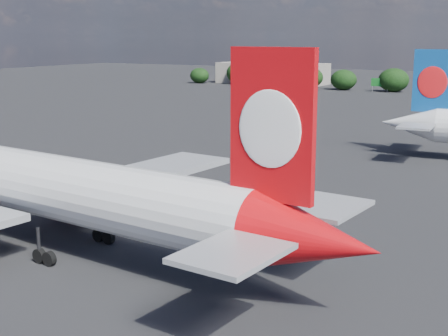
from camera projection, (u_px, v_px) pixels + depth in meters
The scene contains 4 objects.
ground at pixel (286, 153), 99.47m from camera, with size 500.00×500.00×0.00m, color black.
qantas_airliner at pixel (65, 191), 52.85m from camera, with size 53.86×51.26×17.57m.
terminal_building at pixel (272, 73), 242.31m from camera, with size 42.00×16.00×8.00m.
highway_sign at pixel (380, 83), 206.11m from camera, with size 6.00×0.30×4.50m.
Camera 1 is at (39.88, -29.87, 18.23)m, focal length 50.00 mm.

